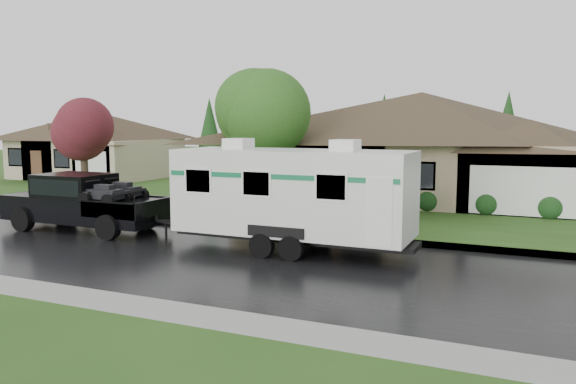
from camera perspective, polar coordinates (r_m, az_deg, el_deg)
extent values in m
plane|color=#294B17|center=(18.55, -0.92, -5.77)|extent=(140.00, 140.00, 0.00)
cube|color=black|center=(16.80, -3.76, -7.12)|extent=(140.00, 8.00, 0.01)
cube|color=gray|center=(20.56, 1.68, -4.30)|extent=(140.00, 0.50, 0.15)
cube|color=#294B17|center=(32.60, 10.04, -0.22)|extent=(140.00, 26.00, 0.15)
cube|color=tan|center=(31.06, 13.26, 2.27)|extent=(18.00, 10.00, 3.00)
pyramid|color=#382C1F|center=(31.01, 13.47, 9.84)|extent=(19.44, 10.80, 2.60)
cube|color=tan|center=(27.60, 23.21, 1.01)|extent=(5.76, 4.00, 2.70)
cube|color=#C3B791|center=(43.93, -18.75, 3.27)|extent=(10.00, 8.00, 2.80)
pyramid|color=#382C1F|center=(43.87, -18.92, 7.71)|extent=(10.80, 8.64, 2.00)
cube|color=#C3B791|center=(40.46, -17.49, 2.84)|extent=(3.20, 4.00, 2.52)
cylinder|color=#382B1E|center=(24.85, -2.87, 1.17)|extent=(0.43, 0.43, 2.87)
sphere|color=#366D23|center=(24.73, -2.91, 8.43)|extent=(3.96, 3.96, 3.96)
cylinder|color=#382B1E|center=(31.09, -19.93, 1.36)|extent=(0.38, 0.38, 2.26)
sphere|color=maroon|center=(30.97, -20.12, 5.92)|extent=(3.12, 3.12, 3.12)
sphere|color=#143814|center=(28.55, -1.07, 0.04)|extent=(1.00, 1.00, 1.00)
sphere|color=#143814|center=(27.60, 3.69, -0.21)|extent=(1.00, 1.00, 1.00)
sphere|color=#143814|center=(26.86, 8.76, -0.48)|extent=(1.00, 1.00, 1.00)
sphere|color=#143814|center=(26.34, 14.06, -0.75)|extent=(1.00, 1.00, 1.00)
sphere|color=#143814|center=(26.06, 19.53, -1.02)|extent=(1.00, 1.00, 1.00)
sphere|color=#143814|center=(26.01, 25.08, -1.29)|extent=(1.00, 1.00, 1.00)
cube|color=black|center=(22.91, -19.98, -1.59)|extent=(6.52, 2.17, 0.93)
cube|color=black|center=(24.57, -24.07, -0.54)|extent=(1.74, 2.12, 0.38)
cube|color=black|center=(23.11, -20.85, 0.53)|extent=(2.61, 2.04, 0.98)
cube|color=black|center=(23.10, -20.86, 0.66)|extent=(2.39, 2.08, 0.60)
cube|color=black|center=(21.52, -16.01, -1.39)|extent=(2.39, 2.06, 0.07)
cylinder|color=black|center=(23.72, -25.34, -2.52)|extent=(0.91, 0.35, 0.91)
cylinder|color=black|center=(25.15, -21.70, -1.84)|extent=(0.91, 0.35, 0.91)
cylinder|color=black|center=(20.82, -17.82, -3.42)|extent=(0.91, 0.35, 0.91)
cylinder|color=black|center=(22.43, -14.23, -2.57)|extent=(0.91, 0.35, 0.91)
cube|color=silver|center=(17.95, 0.49, 0.05)|extent=(7.60, 2.61, 2.66)
cube|color=black|center=(18.19, 0.48, -4.62)|extent=(8.04, 1.30, 0.15)
cube|color=#0E643D|center=(17.89, 0.49, 1.91)|extent=(7.45, 2.63, 0.15)
cube|color=white|center=(18.68, -5.05, 4.92)|extent=(0.76, 0.87, 0.35)
cube|color=white|center=(17.23, 5.84, 4.75)|extent=(0.76, 0.87, 0.35)
cylinder|color=black|center=(17.26, -2.69, -5.45)|extent=(0.76, 0.26, 0.76)
cylinder|color=black|center=(19.54, 0.63, -3.97)|extent=(0.76, 0.26, 0.76)
cylinder|color=black|center=(16.86, 0.31, -5.74)|extent=(0.76, 0.26, 0.76)
cylinder|color=black|center=(19.19, 3.33, -4.19)|extent=(0.76, 0.26, 0.76)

